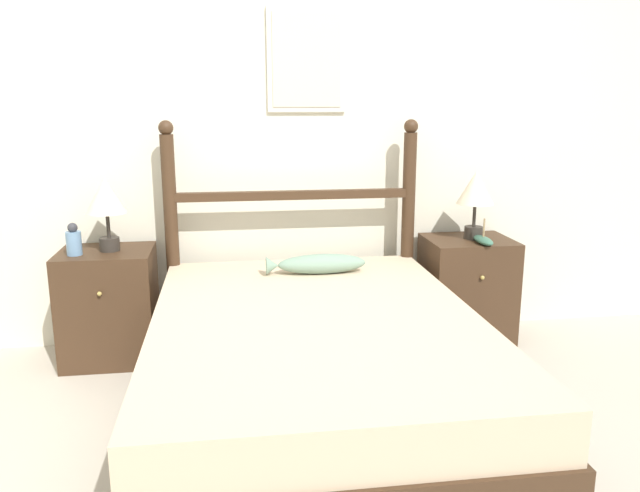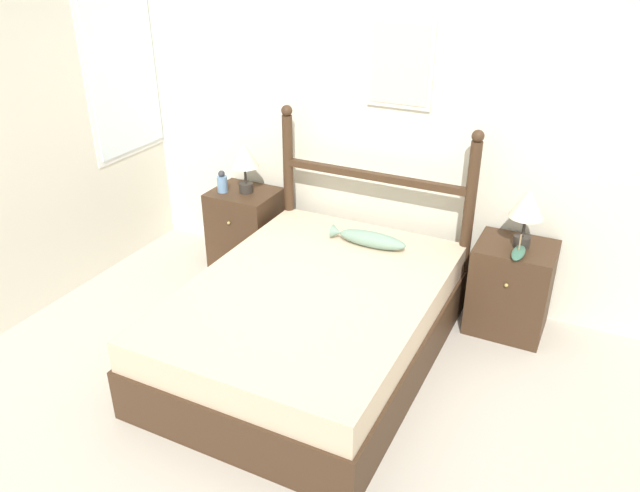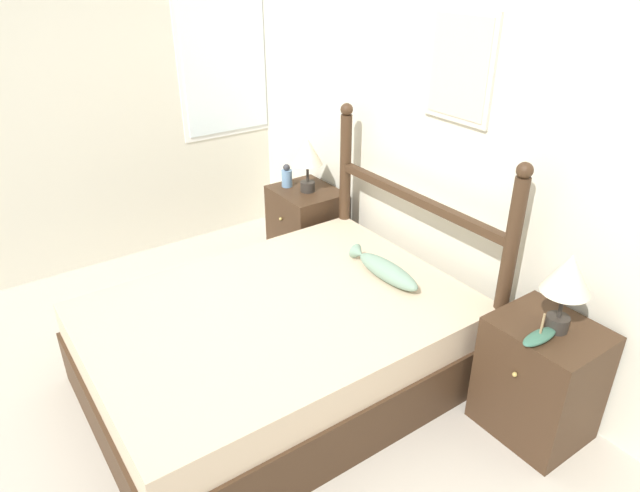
% 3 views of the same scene
% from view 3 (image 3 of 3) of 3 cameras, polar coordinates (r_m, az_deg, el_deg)
% --- Properties ---
extents(ground_plane, '(16.00, 16.00, 0.00)m').
position_cam_3_polar(ground_plane, '(3.17, -12.28, -17.77)').
color(ground_plane, '#B7AD9E').
extents(wall_back, '(6.40, 0.08, 2.55)m').
position_cam_3_polar(wall_back, '(3.39, 13.45, 10.62)').
color(wall_back, beige).
rests_on(wall_back, ground_plane).
extents(wall_left, '(0.08, 6.40, 2.55)m').
position_cam_3_polar(wall_left, '(4.44, -25.23, 12.80)').
color(wall_left, beige).
rests_on(wall_left, ground_plane).
extents(bed, '(1.47, 2.03, 0.52)m').
position_cam_3_polar(bed, '(3.25, -4.04, -9.83)').
color(bed, '#3D2819').
rests_on(bed, ground_plane).
extents(headboard, '(1.47, 0.08, 1.33)m').
position_cam_3_polar(headboard, '(3.52, 9.37, 1.89)').
color(headboard, '#3D2819').
rests_on(headboard, ground_plane).
extents(nightstand_left, '(0.50, 0.45, 0.63)m').
position_cam_3_polar(nightstand_left, '(4.38, -1.37, 1.79)').
color(nightstand_left, '#3D2819').
rests_on(nightstand_left, ground_plane).
extents(nightstand_right, '(0.50, 0.45, 0.63)m').
position_cam_3_polar(nightstand_right, '(3.13, 21.09, -12.29)').
color(nightstand_right, '#3D2819').
rests_on(nightstand_right, ground_plane).
extents(table_lamp_left, '(0.22, 0.22, 0.40)m').
position_cam_3_polar(table_lamp_left, '(4.12, -1.27, 9.17)').
color(table_lamp_left, '#2D2823').
rests_on(table_lamp_left, nightstand_left).
extents(table_lamp_right, '(0.22, 0.22, 0.40)m').
position_cam_3_polar(table_lamp_right, '(2.79, 23.53, -2.94)').
color(table_lamp_right, '#2D2823').
rests_on(table_lamp_right, nightstand_right).
extents(bottle, '(0.08, 0.08, 0.18)m').
position_cam_3_polar(bottle, '(4.29, -3.34, 6.93)').
color(bottle, '#668CB2').
rests_on(bottle, nightstand_left).
extents(model_boat, '(0.08, 0.22, 0.15)m').
position_cam_3_polar(model_boat, '(2.82, 21.10, -8.45)').
color(model_boat, '#386651').
rests_on(model_boat, nightstand_right).
extents(fish_pillow, '(0.55, 0.13, 0.11)m').
position_cam_3_polar(fish_pillow, '(3.33, 6.53, -2.37)').
color(fish_pillow, gray).
rests_on(fish_pillow, bed).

